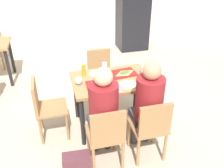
# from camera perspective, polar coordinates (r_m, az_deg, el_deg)

# --- Properties ---
(ground_plane) EXTENTS (10.00, 10.00, 0.02)m
(ground_plane) POSITION_cam_1_polar(r_m,az_deg,el_deg) (3.69, -0.00, -9.34)
(ground_plane) COLOR #B7A893
(main_table) EXTENTS (1.05, 0.74, 0.76)m
(main_table) POSITION_cam_1_polar(r_m,az_deg,el_deg) (3.31, -0.00, -0.58)
(main_table) COLOR #9E7247
(main_table) RESTS_ON ground_plane
(chair_near_left) EXTENTS (0.40, 0.40, 0.85)m
(chair_near_left) POSITION_cam_1_polar(r_m,az_deg,el_deg) (2.75, -1.33, -11.60)
(chair_near_left) COLOR #9E7247
(chair_near_left) RESTS_ON ground_plane
(chair_near_right) EXTENTS (0.40, 0.40, 0.85)m
(chair_near_right) POSITION_cam_1_polar(r_m,az_deg,el_deg) (2.89, 9.03, -9.69)
(chair_near_right) COLOR #9E7247
(chair_near_right) RESTS_ON ground_plane
(chair_far_side) EXTENTS (0.40, 0.40, 0.85)m
(chair_far_side) POSITION_cam_1_polar(r_m,az_deg,el_deg) (4.02, -2.74, 2.92)
(chair_far_side) COLOR #9E7247
(chair_far_side) RESTS_ON ground_plane
(chair_left_end) EXTENTS (0.40, 0.40, 0.85)m
(chair_left_end) POSITION_cam_1_polar(r_m,az_deg,el_deg) (3.31, -15.46, -4.73)
(chair_left_end) COLOR #9E7247
(chair_left_end) RESTS_ON ground_plane
(person_in_red) EXTENTS (0.32, 0.42, 1.26)m
(person_in_red) POSITION_cam_1_polar(r_m,az_deg,el_deg) (2.71, -2.09, -5.78)
(person_in_red) COLOR #383842
(person_in_red) RESTS_ON ground_plane
(person_in_brown_jacket) EXTENTS (0.32, 0.42, 1.26)m
(person_in_brown_jacket) POSITION_cam_1_polar(r_m,az_deg,el_deg) (2.84, 8.33, -4.14)
(person_in_brown_jacket) COLOR #383842
(person_in_brown_jacket) RESTS_ON ground_plane
(tray_red_near) EXTENTS (0.37, 0.28, 0.02)m
(tray_red_near) POSITION_cam_1_polar(r_m,az_deg,el_deg) (3.11, -2.68, -0.24)
(tray_red_near) COLOR red
(tray_red_near) RESTS_ON main_table
(tray_red_far) EXTENTS (0.39, 0.30, 0.02)m
(tray_red_far) POSITION_cam_1_polar(r_m,az_deg,el_deg) (3.39, 2.54, 2.52)
(tray_red_far) COLOR red
(tray_red_far) RESTS_ON main_table
(paper_plate_center) EXTENTS (0.22, 0.22, 0.01)m
(paper_plate_center) POSITION_cam_1_polar(r_m,az_deg,el_deg) (3.40, -3.45, 2.47)
(paper_plate_center) COLOR white
(paper_plate_center) RESTS_ON main_table
(paper_plate_near_edge) EXTENTS (0.22, 0.22, 0.01)m
(paper_plate_near_edge) POSITION_cam_1_polar(r_m,az_deg,el_deg) (3.13, 3.75, -0.15)
(paper_plate_near_edge) COLOR white
(paper_plate_near_edge) RESTS_ON main_table
(pizza_slice_a) EXTENTS (0.21, 0.22, 0.02)m
(pizza_slice_a) POSITION_cam_1_polar(r_m,az_deg,el_deg) (3.11, -2.22, 0.12)
(pizza_slice_a) COLOR #C68C47
(pizza_slice_a) RESTS_ON tray_red_near
(pizza_slice_b) EXTENTS (0.26, 0.20, 0.02)m
(pizza_slice_b) POSITION_cam_1_polar(r_m,az_deg,el_deg) (3.38, 2.99, 2.70)
(pizza_slice_b) COLOR #DBAD60
(pizza_slice_b) RESTS_ON tray_red_far
(plastic_cup_a) EXTENTS (0.07, 0.07, 0.10)m
(plastic_cup_a) POSITION_cam_1_polar(r_m,az_deg,el_deg) (3.50, -1.73, 4.20)
(plastic_cup_a) COLOR white
(plastic_cup_a) RESTS_ON main_table
(plastic_cup_b) EXTENTS (0.07, 0.07, 0.10)m
(plastic_cup_b) POSITION_cam_1_polar(r_m,az_deg,el_deg) (2.98, 2.03, -0.74)
(plastic_cup_b) COLOR white
(plastic_cup_b) RESTS_ON main_table
(soda_can) EXTENTS (0.07, 0.07, 0.12)m
(soda_can) POSITION_cam_1_polar(r_m,az_deg,el_deg) (3.37, 7.30, 3.13)
(soda_can) COLOR #B7BCC6
(soda_can) RESTS_ON main_table
(condiment_bottle) EXTENTS (0.06, 0.06, 0.16)m
(condiment_bottle) POSITION_cam_1_polar(r_m,az_deg,el_deg) (3.34, -6.60, 3.24)
(condiment_bottle) COLOR orange
(condiment_bottle) RESTS_ON main_table
(foil_bundle) EXTENTS (0.10, 0.10, 0.10)m
(foil_bundle) POSITION_cam_1_polar(r_m,az_deg,el_deg) (3.15, -7.82, 0.78)
(foil_bundle) COLOR silver
(foil_bundle) RESTS_ON main_table
(handbag) EXTENTS (0.33, 0.18, 0.28)m
(handbag) POSITION_cam_1_polar(r_m,az_deg,el_deg) (2.96, -8.11, -18.07)
(handbag) COLOR #592D38
(handbag) RESTS_ON ground_plane
(drink_fridge) EXTENTS (0.70, 0.60, 1.90)m
(drink_fridge) POSITION_cam_1_polar(r_m,az_deg,el_deg) (6.11, 4.89, 16.83)
(drink_fridge) COLOR black
(drink_fridge) RESTS_ON ground_plane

